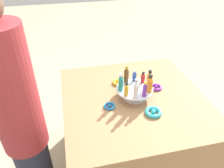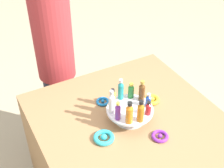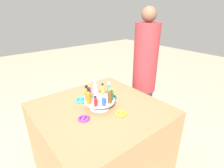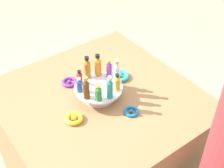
{
  "view_description": "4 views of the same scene",
  "coord_description": "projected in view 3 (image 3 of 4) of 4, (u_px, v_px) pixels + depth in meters",
  "views": [
    {
      "loc": [
        0.44,
        1.19,
        1.74
      ],
      "look_at": [
        0.17,
        0.04,
        0.94
      ],
      "focal_mm": 35.0,
      "sensor_mm": 36.0,
      "label": 1
    },
    {
      "loc": [
        -1.08,
        0.7,
        2.0
      ],
      "look_at": [
        0.15,
        0.03,
        0.93
      ],
      "focal_mm": 50.0,
      "sensor_mm": 36.0,
      "label": 2
    },
    {
      "loc": [
        -0.74,
        -1.08,
        1.56
      ],
      "look_at": [
        0.17,
        0.04,
        0.93
      ],
      "focal_mm": 28.0,
      "sensor_mm": 36.0,
      "label": 3
    },
    {
      "loc": [
        1.07,
        -0.7,
        1.93
      ],
      "look_at": [
        0.1,
        0.02,
        0.92
      ],
      "focal_mm": 50.0,
      "sensor_mm": 36.0,
      "label": 4
    }
  ],
  "objects": [
    {
      "name": "bottle_teal",
      "position": [
        109.0,
        90.0,
        1.52
      ],
      "size": [
        0.03,
        0.03,
        0.13
      ],
      "color": "teal",
      "rests_on": "display_stand"
    },
    {
      "name": "bottle_amber",
      "position": [
        89.0,
        97.0,
        1.39
      ],
      "size": [
        0.04,
        0.04,
        0.13
      ],
      "color": "#AD6B19",
      "rests_on": "display_stand"
    },
    {
      "name": "bottle_red",
      "position": [
        96.0,
        101.0,
        1.37
      ],
      "size": [
        0.03,
        0.03,
        0.09
      ],
      "color": "#B21E23",
      "rests_on": "display_stand"
    },
    {
      "name": "party_table",
      "position": [
        101.0,
        142.0,
        1.67
      ],
      "size": [
        1.03,
        1.03,
        0.77
      ],
      "color": "#9E754C",
      "rests_on": "ground_plane"
    },
    {
      "name": "ribbon_bow_blue",
      "position": [
        113.0,
        97.0,
        1.67
      ],
      "size": [
        0.08,
        0.08,
        0.02
      ],
      "color": "blue",
      "rests_on": "party_table"
    },
    {
      "name": "bottle_blue",
      "position": [
        104.0,
        101.0,
        1.38
      ],
      "size": [
        0.03,
        0.03,
        0.09
      ],
      "color": "#234CAD",
      "rests_on": "display_stand"
    },
    {
      "name": "bottle_purple",
      "position": [
        89.0,
        91.0,
        1.51
      ],
      "size": [
        0.03,
        0.03,
        0.11
      ],
      "color": "#702D93",
      "rests_on": "display_stand"
    },
    {
      "name": "ribbon_bow_teal",
      "position": [
        81.0,
        100.0,
        1.61
      ],
      "size": [
        0.11,
        0.11,
        0.03
      ],
      "color": "#2DB7CC",
      "rests_on": "party_table"
    },
    {
      "name": "bottle_green",
      "position": [
        112.0,
        94.0,
        1.47
      ],
      "size": [
        0.03,
        0.03,
        0.1
      ],
      "color": "#288438",
      "rests_on": "display_stand"
    },
    {
      "name": "bottle_gold",
      "position": [
        103.0,
        89.0,
        1.56
      ],
      "size": [
        0.03,
        0.03,
        0.11
      ],
      "color": "gold",
      "rests_on": "display_stand"
    },
    {
      "name": "display_stand",
      "position": [
        100.0,
        103.0,
        1.49
      ],
      "size": [
        0.26,
        0.26,
        0.08
      ],
      "color": "silver",
      "rests_on": "party_table"
    },
    {
      "name": "bottle_clear",
      "position": [
        95.0,
        88.0,
        1.54
      ],
      "size": [
        0.03,
        0.03,
        0.14
      ],
      "color": "silver",
      "rests_on": "display_stand"
    },
    {
      "name": "bottle_orange",
      "position": [
        87.0,
        94.0,
        1.45
      ],
      "size": [
        0.04,
        0.04,
        0.13
      ],
      "color": "orange",
      "rests_on": "display_stand"
    },
    {
      "name": "person_figure",
      "position": [
        144.0,
        79.0,
        2.05
      ],
      "size": [
        0.27,
        0.27,
        1.58
      ],
      "rotation": [
        0.0,
        0.0,
        -2.93
      ],
      "color": "#282D42",
      "rests_on": "ground_plane"
    },
    {
      "name": "bottle_brown",
      "position": [
        110.0,
        96.0,
        1.41
      ],
      "size": [
        0.03,
        0.03,
        0.13
      ],
      "color": "brown",
      "rests_on": "display_stand"
    },
    {
      "name": "ribbon_bow_gold",
      "position": [
        121.0,
        113.0,
        1.41
      ],
      "size": [
        0.09,
        0.09,
        0.03
      ],
      "color": "gold",
      "rests_on": "party_table"
    },
    {
      "name": "ribbon_bow_purple",
      "position": [
        84.0,
        118.0,
        1.35
      ],
      "size": [
        0.09,
        0.09,
        0.03
      ],
      "color": "purple",
      "rests_on": "party_table"
    }
  ]
}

